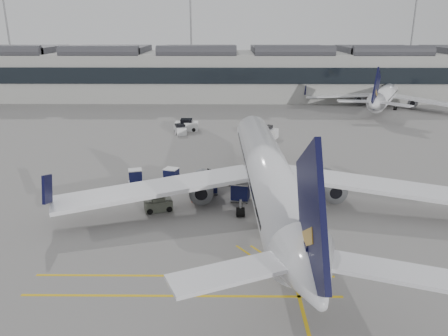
{
  "coord_description": "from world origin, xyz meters",
  "views": [
    {
      "loc": [
        5.13,
        -37.94,
        17.64
      ],
      "look_at": [
        4.75,
        3.21,
        4.0
      ],
      "focal_mm": 35.0,
      "sensor_mm": 36.0,
      "label": 1
    }
  ],
  "objects_px": {
    "belt_loader": "(214,181)",
    "baggage_cart_a": "(240,191)",
    "ramp_agent_b": "(193,194)",
    "ramp_agent_a": "(247,176)",
    "pushback_tug": "(158,204)",
    "airliner_main": "(269,174)"
  },
  "relations": [
    {
      "from": "airliner_main",
      "to": "belt_loader",
      "type": "xyz_separation_m",
      "value": [
        -5.6,
        6.18,
        -2.96
      ]
    },
    {
      "from": "ramp_agent_a",
      "to": "ramp_agent_b",
      "type": "relative_size",
      "value": 1.03
    },
    {
      "from": "belt_loader",
      "to": "pushback_tug",
      "type": "relative_size",
      "value": 1.66
    },
    {
      "from": "belt_loader",
      "to": "pushback_tug",
      "type": "distance_m",
      "value": 8.77
    },
    {
      "from": "airliner_main",
      "to": "baggage_cart_a",
      "type": "relative_size",
      "value": 20.37
    },
    {
      "from": "belt_loader",
      "to": "pushback_tug",
      "type": "height_order",
      "value": "belt_loader"
    },
    {
      "from": "ramp_agent_a",
      "to": "pushback_tug",
      "type": "relative_size",
      "value": 0.6
    },
    {
      "from": "baggage_cart_a",
      "to": "ramp_agent_a",
      "type": "bearing_deg",
      "value": 91.83
    },
    {
      "from": "airliner_main",
      "to": "belt_loader",
      "type": "height_order",
      "value": "airliner_main"
    },
    {
      "from": "belt_loader",
      "to": "ramp_agent_b",
      "type": "bearing_deg",
      "value": -134.91
    },
    {
      "from": "belt_loader",
      "to": "baggage_cart_a",
      "type": "relative_size",
      "value": 2.25
    },
    {
      "from": "belt_loader",
      "to": "ramp_agent_a",
      "type": "xyz_separation_m",
      "value": [
        3.85,
        0.91,
        0.33
      ]
    },
    {
      "from": "ramp_agent_b",
      "to": "pushback_tug",
      "type": "height_order",
      "value": "ramp_agent_b"
    },
    {
      "from": "belt_loader",
      "to": "baggage_cart_a",
      "type": "distance_m",
      "value": 5.33
    },
    {
      "from": "ramp_agent_b",
      "to": "baggage_cart_a",
      "type": "bearing_deg",
      "value": 178.51
    },
    {
      "from": "ramp_agent_a",
      "to": "ramp_agent_b",
      "type": "xyz_separation_m",
      "value": [
        -5.82,
        -5.73,
        -0.03
      ]
    },
    {
      "from": "baggage_cart_a",
      "to": "ramp_agent_b",
      "type": "bearing_deg",
      "value": -163.67
    },
    {
      "from": "airliner_main",
      "to": "baggage_cart_a",
      "type": "xyz_separation_m",
      "value": [
        -2.7,
        1.73,
        -2.45
      ]
    },
    {
      "from": "belt_loader",
      "to": "ramp_agent_a",
      "type": "distance_m",
      "value": 3.97
    },
    {
      "from": "baggage_cart_a",
      "to": "ramp_agent_b",
      "type": "xyz_separation_m",
      "value": [
        -4.87,
        -0.38,
        -0.21
      ]
    },
    {
      "from": "airliner_main",
      "to": "ramp_agent_a",
      "type": "relative_size",
      "value": 24.95
    },
    {
      "from": "airliner_main",
      "to": "pushback_tug",
      "type": "height_order",
      "value": "airliner_main"
    }
  ]
}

